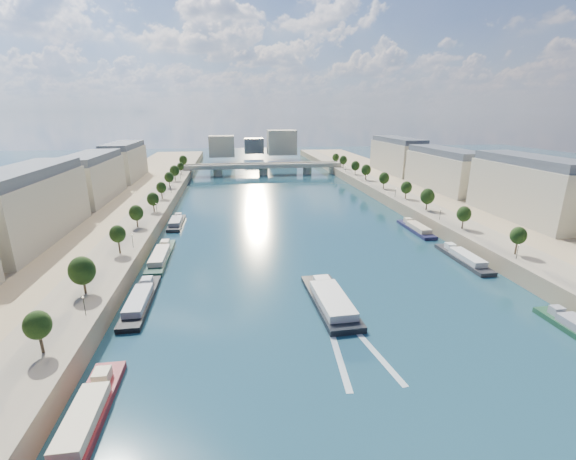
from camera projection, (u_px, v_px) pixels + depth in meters
name	position (u px, v px, depth m)	size (l,w,h in m)	color
ground	(293.00, 227.00, 150.44)	(700.00, 700.00, 0.00)	#0B2A31
quay_left	(97.00, 229.00, 139.52)	(44.00, 520.00, 5.00)	#9E8460
quay_right	(464.00, 214.00, 159.88)	(44.00, 520.00, 5.00)	#9E8460
pave_left	(140.00, 221.00, 140.89)	(14.00, 520.00, 0.10)	gray
pave_right	(431.00, 210.00, 157.01)	(14.00, 520.00, 0.10)	gray
trees_left	(145.00, 205.00, 141.47)	(4.80, 268.80, 8.26)	#382B1E
trees_right	(416.00, 192.00, 164.58)	(4.80, 268.80, 8.26)	#382B1E
lamps_left	(146.00, 221.00, 131.27)	(0.36, 200.36, 4.28)	black
lamps_right	(415.00, 201.00, 160.29)	(0.36, 200.36, 4.28)	black
buildings_left	(66.00, 186.00, 144.91)	(16.00, 226.00, 23.20)	#C3B796
buildings_right	(479.00, 176.00, 168.95)	(16.00, 226.00, 23.20)	#C3B796
skyline	(258.00, 144.00, 354.02)	(79.00, 42.00, 22.00)	#C3B796
bridge	(263.00, 168.00, 274.07)	(112.00, 12.00, 8.15)	#C1B79E
tour_barge	(330.00, 301.00, 90.04)	(8.72, 27.62, 3.76)	black
wake	(352.00, 345.00, 74.63)	(10.76, 26.00, 0.04)	silver
moored_barges_left	(152.00, 276.00, 103.89)	(5.00, 126.25, 3.60)	maroon
moored_barges_right	(504.00, 284.00, 99.22)	(5.00, 122.82, 3.60)	black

